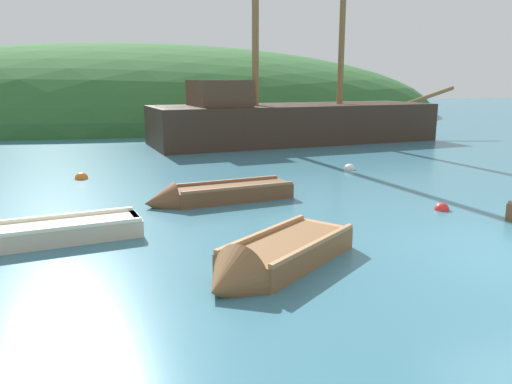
% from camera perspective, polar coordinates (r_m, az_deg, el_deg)
% --- Properties ---
extents(shore_hill, '(49.00, 27.98, 10.89)m').
position_cam_1_polar(shore_hill, '(39.76, -13.31, 8.25)').
color(shore_hill, '#2D602D').
rests_on(shore_hill, ground).
extents(sailing_ship, '(15.92, 5.24, 12.70)m').
position_cam_1_polar(sailing_ship, '(23.39, 4.06, 7.28)').
color(sailing_ship, '#38281E').
rests_on(sailing_ship, ground).
extents(rowboat_outer_right, '(3.66, 1.39, 0.88)m').
position_cam_1_polar(rowboat_outer_right, '(11.96, -4.91, -0.54)').
color(rowboat_outer_right, brown).
rests_on(rowboat_outer_right, ground).
extents(rowboat_portside, '(3.09, 2.68, 1.00)m').
position_cam_1_polar(rowboat_portside, '(7.71, 1.78, -8.00)').
color(rowboat_portside, brown).
rests_on(rowboat_portside, ground).
extents(rowboat_far, '(3.28, 1.36, 0.90)m').
position_cam_1_polar(rowboat_far, '(9.76, -23.36, -4.73)').
color(rowboat_far, beige).
rests_on(rowboat_far, ground).
extents(buoy_red, '(0.33, 0.33, 0.33)m').
position_cam_1_polar(buoy_red, '(11.95, 20.38, -1.92)').
color(buoy_red, red).
rests_on(buoy_red, ground).
extents(buoy_white, '(0.36, 0.36, 0.36)m').
position_cam_1_polar(buoy_white, '(16.52, 10.61, 2.54)').
color(buoy_white, white).
rests_on(buoy_white, ground).
extents(buoy_orange, '(0.38, 0.38, 0.38)m').
position_cam_1_polar(buoy_orange, '(15.57, -19.26, 1.43)').
color(buoy_orange, orange).
rests_on(buoy_orange, ground).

